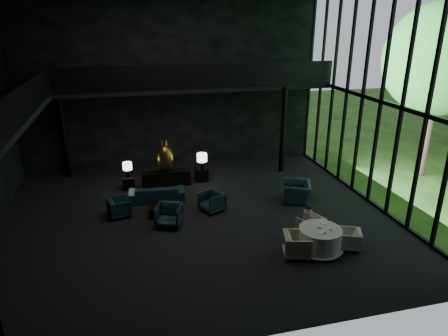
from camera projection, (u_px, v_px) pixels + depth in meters
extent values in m
cube|color=black|center=(197.00, 220.00, 14.49)|extent=(14.00, 12.00, 0.02)
cube|color=black|center=(172.00, 84.00, 18.56)|extent=(14.00, 0.04, 8.00)
cube|color=black|center=(248.00, 176.00, 7.64)|extent=(14.00, 0.04, 8.00)
cube|color=black|center=(197.00, 87.00, 17.87)|extent=(12.00, 2.00, 0.25)
cube|color=black|center=(27.00, 100.00, 11.77)|extent=(0.06, 12.00, 1.00)
cube|color=black|center=(201.00, 76.00, 16.75)|extent=(12.00, 0.06, 1.00)
cylinder|color=black|center=(64.00, 134.00, 17.86)|extent=(0.24, 0.24, 4.00)
cylinder|color=black|center=(283.00, 130.00, 18.51)|extent=(0.24, 0.24, 4.00)
cylinder|color=#382D23|center=(429.00, 123.00, 17.93)|extent=(0.36, 0.36, 4.90)
sphere|color=#2B5E21|center=(441.00, 59.00, 16.95)|extent=(4.80, 4.80, 4.80)
cube|color=black|center=(166.00, 178.00, 17.37)|extent=(2.09, 0.47, 0.66)
ellipsoid|color=#A1753C|center=(165.00, 158.00, 17.13)|extent=(0.76, 0.76, 1.17)
cylinder|color=#A1753C|center=(164.00, 142.00, 16.88)|extent=(0.26, 0.26, 0.24)
cube|color=black|center=(129.00, 183.00, 17.06)|extent=(0.48, 0.48, 0.53)
cylinder|color=black|center=(128.00, 173.00, 16.94)|extent=(0.12, 0.12, 0.34)
cylinder|color=white|center=(127.00, 166.00, 16.83)|extent=(0.39, 0.39, 0.31)
cube|color=black|center=(201.00, 174.00, 17.93)|extent=(0.54, 0.54, 0.60)
cylinder|color=black|center=(202.00, 165.00, 17.58)|extent=(0.13, 0.13, 0.39)
cylinder|color=white|center=(202.00, 157.00, 17.45)|extent=(0.44, 0.44, 0.35)
imported|color=#0F2938|center=(157.00, 190.00, 15.89)|extent=(2.34, 0.85, 0.90)
imported|color=black|center=(119.00, 207.00, 14.63)|extent=(0.85, 0.89, 0.77)
imported|color=black|center=(212.00, 200.00, 15.03)|extent=(1.05, 1.07, 0.85)
imported|color=black|center=(169.00, 213.00, 13.91)|extent=(1.20, 1.17, 0.97)
imported|color=#0E2735|center=(297.00, 188.00, 15.86)|extent=(1.24, 1.48, 1.10)
cube|color=black|center=(162.00, 209.00, 14.87)|extent=(0.98, 0.98, 0.39)
cylinder|color=white|center=(320.00, 239.00, 12.46)|extent=(1.32, 1.32, 0.75)
cone|color=white|center=(319.00, 248.00, 12.57)|extent=(1.50, 1.50, 0.10)
imported|color=#BEB78E|center=(311.00, 226.00, 13.33)|extent=(0.90, 0.88, 0.71)
imported|color=tan|center=(349.00, 239.00, 12.59)|extent=(0.75, 0.77, 0.62)
imported|color=#BDB488|center=(297.00, 243.00, 12.15)|extent=(0.98, 1.02, 0.86)
cylinder|color=silver|center=(308.00, 217.00, 13.26)|extent=(0.30, 0.30, 0.43)
sphere|color=#D8A884|center=(309.00, 208.00, 13.15)|extent=(0.21, 0.21, 0.21)
ellipsoid|color=black|center=(309.00, 207.00, 13.14)|extent=(0.22, 0.22, 0.15)
cylinder|color=white|center=(321.00, 232.00, 12.10)|extent=(0.23, 0.23, 0.01)
cylinder|color=white|center=(324.00, 223.00, 12.64)|extent=(0.22, 0.22, 0.01)
cylinder|color=white|center=(329.00, 228.00, 12.34)|extent=(0.18, 0.18, 0.01)
cylinder|color=white|center=(331.00, 229.00, 12.24)|extent=(0.10, 0.10, 0.06)
ellipsoid|color=white|center=(320.00, 227.00, 12.37)|extent=(0.15, 0.15, 0.08)
cylinder|color=#99999E|center=(325.00, 233.00, 12.03)|extent=(0.06, 0.06, 0.07)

